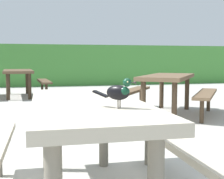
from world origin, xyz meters
The scene contains 5 objects.
hedge_wall centered at (0.00, 10.87, 0.80)m, with size 28.00×2.17×1.60m, color #428438.
picnic_table_foreground centered at (0.27, -0.14, 0.56)m, with size 1.71×1.81×0.74m.
bird_grackle centered at (0.40, -0.54, 0.84)m, with size 0.23×0.21×0.18m.
picnic_table_mid_right centered at (2.32, 3.10, 0.56)m, with size 2.36×2.37×0.74m.
picnic_table_far_centre centered at (-0.55, 6.66, 0.56)m, with size 1.79×1.85×0.74m.
Camera 1 is at (-0.08, -2.34, 1.03)m, focal length 50.20 mm.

